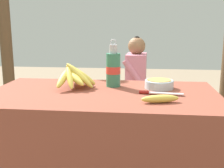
# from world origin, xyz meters

# --- Properties ---
(market_counter) EXTENTS (1.34, 0.74, 0.80)m
(market_counter) POSITION_xyz_m (0.00, 0.00, 0.40)
(market_counter) COLOR brown
(market_counter) RESTS_ON ground_plane
(banana_bunch_ripe) EXTENTS (0.23, 0.33, 0.17)m
(banana_bunch_ripe) POSITION_xyz_m (-0.19, 0.11, 0.87)
(banana_bunch_ripe) COLOR #4C381E
(banana_bunch_ripe) RESTS_ON market_counter
(serving_bowl) EXTENTS (0.18, 0.18, 0.06)m
(serving_bowl) POSITION_xyz_m (0.33, 0.14, 0.83)
(serving_bowl) COLOR silver
(serving_bowl) RESTS_ON market_counter
(water_bottle) EXTENTS (0.09, 0.09, 0.30)m
(water_bottle) POSITION_xyz_m (0.05, 0.17, 0.91)
(water_bottle) COLOR #337556
(water_bottle) RESTS_ON market_counter
(loose_banana_front) EXTENTS (0.20, 0.09, 0.04)m
(loose_banana_front) POSITION_xyz_m (0.32, -0.19, 0.82)
(loose_banana_front) COLOR #E0C64C
(loose_banana_front) RESTS_ON market_counter
(knife) EXTENTS (0.25, 0.05, 0.02)m
(knife) POSITION_xyz_m (0.30, -0.02, 0.81)
(knife) COLOR #BCBCC1
(knife) RESTS_ON market_counter
(wooden_bench) EXTENTS (1.45, 0.32, 0.44)m
(wooden_bench) POSITION_xyz_m (-0.11, 1.35, 0.37)
(wooden_bench) COLOR brown
(wooden_bench) RESTS_ON ground_plane
(seated_vendor) EXTENTS (0.41, 0.39, 1.07)m
(seated_vendor) POSITION_xyz_m (0.12, 1.32, 0.62)
(seated_vendor) COLOR #232328
(seated_vendor) RESTS_ON ground_plane
(banana_bunch_green) EXTENTS (0.16, 0.31, 0.16)m
(banana_bunch_green) POSITION_xyz_m (-0.47, 1.36, 0.51)
(banana_bunch_green) COLOR #4C381E
(banana_bunch_green) RESTS_ON wooden_bench
(support_post_near) EXTENTS (0.14, 0.14, 2.58)m
(support_post_near) POSITION_xyz_m (-1.37, 1.60, 1.29)
(support_post_near) COLOR #4C3823
(support_post_near) RESTS_ON ground_plane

